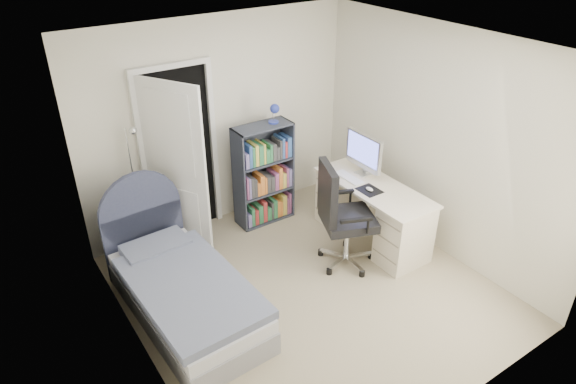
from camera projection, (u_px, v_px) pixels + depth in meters
room_shell at (311, 184)px, 4.72m from camera, size 3.50×3.70×2.60m
door at (177, 162)px, 5.61m from camera, size 0.92×0.74×2.06m
bed at (183, 289)px, 4.94m from camera, size 0.97×1.94×1.17m
nightstand at (137, 226)px, 5.74m from camera, size 0.36×0.36×0.54m
floor_lamp at (139, 202)px, 5.70m from camera, size 0.22×0.22×1.51m
bookcase at (265, 178)px, 6.26m from camera, size 0.71×0.30×1.51m
desk at (371, 210)px, 5.96m from camera, size 0.60×1.49×1.22m
office_chair at (340, 212)px, 5.41m from camera, size 0.70×0.71×1.22m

